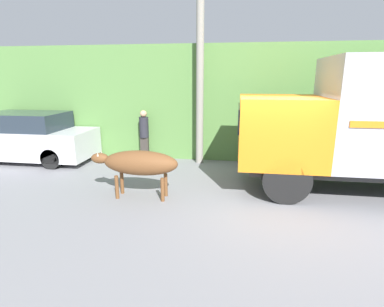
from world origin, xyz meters
name	(u,v)px	position (x,y,z in m)	size (l,w,h in m)	color
ground_plane	(266,199)	(0.00, 0.00, 0.00)	(60.00, 60.00, 0.00)	gray
hillside_embankment	(255,98)	(0.00, 6.75, 1.98)	(32.00, 6.85, 3.96)	#568442
building_backdrop	(170,109)	(-3.44, 4.78, 1.66)	(6.21, 2.70, 3.29)	#8CC69E
brown_cow	(139,163)	(-3.08, -0.32, 0.87)	(2.17, 0.60, 1.18)	brown
parked_suv	(25,138)	(-8.09, 2.32, 0.82)	(4.78, 1.83, 1.70)	silver
pedestrian_on_hill	(144,133)	(-4.00, 3.06, 0.98)	(0.34, 0.34, 1.76)	#38332D
utility_pole	(200,55)	(-2.01, 2.96, 3.56)	(0.90, 0.25, 6.90)	gray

